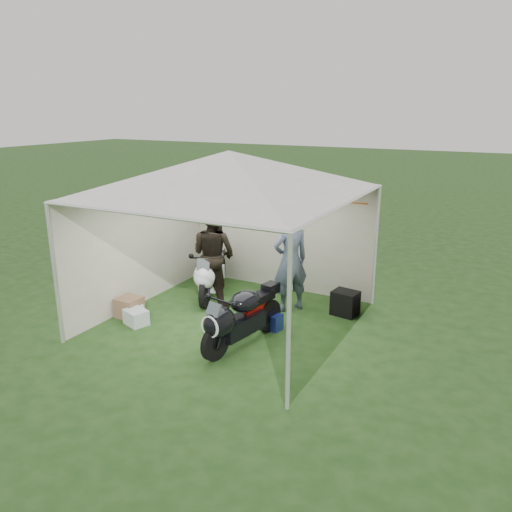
% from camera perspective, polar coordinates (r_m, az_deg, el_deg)
% --- Properties ---
extents(ground, '(80.00, 80.00, 0.00)m').
position_cam_1_polar(ground, '(9.00, -2.85, -7.43)').
color(ground, '#1D3B13').
rests_on(ground, ground).
extents(canopy_tent, '(5.66, 5.66, 3.00)m').
position_cam_1_polar(canopy_tent, '(8.32, -2.99, 9.06)').
color(canopy_tent, silver).
rests_on(canopy_tent, ground).
extents(motorcycle_white, '(0.93, 1.90, 0.97)m').
position_cam_1_polar(motorcycle_white, '(9.97, -5.16, -1.71)').
color(motorcycle_white, black).
rests_on(motorcycle_white, ground).
extents(motorcycle_black, '(0.62, 1.86, 0.92)m').
position_cam_1_polar(motorcycle_black, '(7.89, -1.96, -6.94)').
color(motorcycle_black, black).
rests_on(motorcycle_black, ground).
extents(paddock_stand, '(0.41, 0.30, 0.28)m').
position_cam_1_polar(paddock_stand, '(8.65, 1.72, -7.44)').
color(paddock_stand, '#293ABF').
rests_on(paddock_stand, ground).
extents(person_dark_jacket, '(1.02, 0.84, 1.93)m').
position_cam_1_polar(person_dark_jacket, '(9.58, -4.86, 0.17)').
color(person_dark_jacket, black).
rests_on(person_dark_jacket, ground).
extents(person_blue_jacket, '(0.79, 0.83, 1.92)m').
position_cam_1_polar(person_blue_jacket, '(9.19, 3.96, -0.54)').
color(person_blue_jacket, '#4F5C73').
rests_on(person_blue_jacket, ground).
extents(equipment_box, '(0.50, 0.42, 0.45)m').
position_cam_1_polar(equipment_box, '(9.33, 10.15, -5.30)').
color(equipment_box, black).
rests_on(equipment_box, ground).
extents(crate_0, '(0.48, 0.43, 0.27)m').
position_cam_1_polar(crate_0, '(9.06, -13.54, -6.81)').
color(crate_0, silver).
rests_on(crate_0, ground).
extents(crate_1, '(0.41, 0.41, 0.36)m').
position_cam_1_polar(crate_1, '(9.41, -14.27, -5.67)').
color(crate_1, brown).
rests_on(crate_1, ground).
extents(crate_2, '(0.36, 0.31, 0.23)m').
position_cam_1_polar(crate_2, '(9.38, -13.85, -6.13)').
color(crate_2, silver).
rests_on(crate_2, ground).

